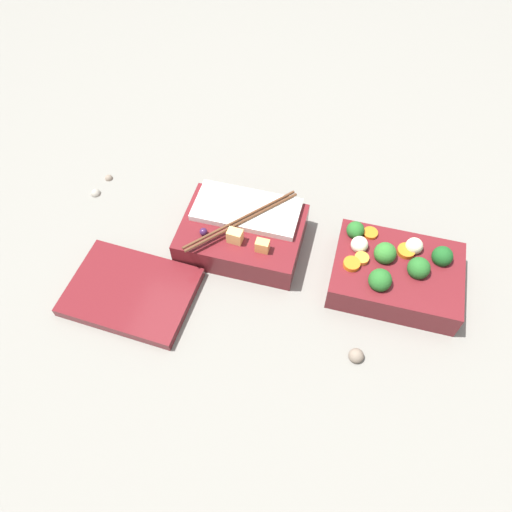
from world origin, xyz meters
TOP-DOWN VIEW (x-y plane):
  - ground_plane at (0.00, 0.00)m, footprint 3.00×3.00m
  - bento_tray_vegetable at (-0.14, 0.01)m, footprint 0.21×0.15m
  - bento_tray_rice at (0.13, -0.01)m, footprint 0.21×0.18m
  - bento_lid at (0.28, 0.14)m, footprint 0.21×0.16m
  - pebble_0 at (-0.10, 0.16)m, footprint 0.02×0.02m
  - pebble_1 at (0.44, -0.05)m, footprint 0.02×0.02m
  - pebble_2 at (0.43, -0.10)m, footprint 0.02×0.02m

SIDE VIEW (x-z plane):
  - ground_plane at x=0.00m, z-range 0.00..0.00m
  - pebble_2 at x=0.43m, z-range 0.00..0.01m
  - pebble_1 at x=0.44m, z-range 0.00..0.01m
  - pebble_0 at x=-0.10m, z-range -0.01..0.02m
  - bento_lid at x=0.28m, z-range 0.00..0.02m
  - bento_tray_rice at x=0.13m, z-range -0.01..0.07m
  - bento_tray_vegetable at x=-0.14m, z-range -0.01..0.07m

